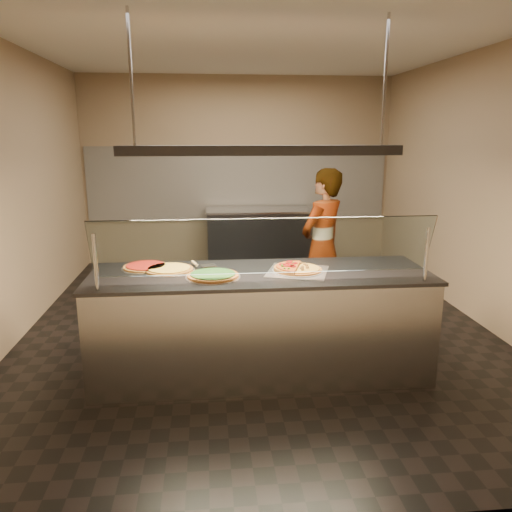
{
  "coord_description": "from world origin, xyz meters",
  "views": [
    {
      "loc": [
        -0.53,
        -5.27,
        2.07
      ],
      "look_at": [
        -0.1,
        -0.96,
        1.02
      ],
      "focal_mm": 35.0,
      "sensor_mm": 36.0,
      "label": 1
    }
  ],
  "objects": [
    {
      "name": "prep_table",
      "position": [
        0.28,
        2.55,
        0.47
      ],
      "size": [
        1.67,
        0.74,
        0.93
      ],
      "color": "#333338",
      "rests_on": "ground"
    },
    {
      "name": "wall_back",
      "position": [
        0.0,
        3.01,
        1.5
      ],
      "size": [
        5.0,
        0.02,
        3.0
      ],
      "primitive_type": "cube",
      "color": "tan",
      "rests_on": "ground"
    },
    {
      "name": "sneeze_guard",
      "position": [
        -0.09,
        -1.52,
        1.23
      ],
      "size": [
        2.66,
        0.18,
        0.54
      ],
      "color": "#B7B7BC",
      "rests_on": "serving_counter"
    },
    {
      "name": "pizza_spatula",
      "position": [
        -0.6,
        -0.96,
        0.96
      ],
      "size": [
        0.23,
        0.22,
        0.02
      ],
      "color": "#B7B7BC",
      "rests_on": "pizza_spinach"
    },
    {
      "name": "perforated_tray",
      "position": [
        0.23,
        -1.19,
        0.94
      ],
      "size": [
        0.63,
        0.63,
        0.01
      ],
      "color": "silver",
      "rests_on": "serving_counter"
    },
    {
      "name": "pizza_cheese",
      "position": [
        -0.87,
        -1.05,
        0.94
      ],
      "size": [
        0.44,
        0.44,
        0.03
      ],
      "color": "silver",
      "rests_on": "serving_counter"
    },
    {
      "name": "tile_band",
      "position": [
        0.0,
        2.98,
        1.3
      ],
      "size": [
        4.9,
        0.02,
        1.2
      ],
      "primitive_type": "cube",
      "color": "silver",
      "rests_on": "wall_back"
    },
    {
      "name": "lamp_rod_left",
      "position": [
        -1.09,
        -1.18,
        2.5
      ],
      "size": [
        0.02,
        0.02,
        1.01
      ],
      "primitive_type": "cylinder",
      "color": "#B7B7BC",
      "rests_on": "ceiling"
    },
    {
      "name": "heat_lamp_housing",
      "position": [
        -0.09,
        -1.18,
        1.95
      ],
      "size": [
        2.3,
        0.18,
        0.08
      ],
      "primitive_type": "cube",
      "color": "#333338",
      "rests_on": "ceiling"
    },
    {
      "name": "worker",
      "position": [
        0.74,
        0.06,
        0.86
      ],
      "size": [
        0.74,
        0.73,
        1.73
      ],
      "primitive_type": "imported",
      "rotation": [
        0.0,
        0.0,
        3.88
      ],
      "color": "#37323C",
      "rests_on": "ground"
    },
    {
      "name": "ground",
      "position": [
        0.0,
        0.0,
        -0.01
      ],
      "size": [
        5.0,
        6.0,
        0.02
      ],
      "primitive_type": "cube",
      "color": "black",
      "rests_on": "ground"
    },
    {
      "name": "ceiling",
      "position": [
        0.0,
        0.0,
        3.01
      ],
      "size": [
        5.0,
        6.0,
        0.02
      ],
      "primitive_type": "cube",
      "color": "silver",
      "rests_on": "wall_back"
    },
    {
      "name": "pizza_spinach",
      "position": [
        -0.49,
        -1.3,
        0.95
      ],
      "size": [
        0.46,
        0.46,
        0.03
      ],
      "color": "silver",
      "rests_on": "serving_counter"
    },
    {
      "name": "wall_left",
      "position": [
        -2.51,
        0.0,
        1.5
      ],
      "size": [
        0.02,
        6.0,
        3.0
      ],
      "primitive_type": "cube",
      "color": "tan",
      "rests_on": "ground"
    },
    {
      "name": "pizza_tomato",
      "position": [
        -1.08,
        -0.94,
        0.94
      ],
      "size": [
        0.42,
        0.42,
        0.03
      ],
      "color": "silver",
      "rests_on": "serving_counter"
    },
    {
      "name": "half_pizza_pepperoni",
      "position": [
        0.13,
        -1.19,
        0.96
      ],
      "size": [
        0.32,
        0.45,
        0.05
      ],
      "color": "brown",
      "rests_on": "perforated_tray"
    },
    {
      "name": "wall_front",
      "position": [
        0.0,
        -3.01,
        1.5
      ],
      "size": [
        5.0,
        0.02,
        3.0
      ],
      "primitive_type": "cube",
      "color": "tan",
      "rests_on": "ground"
    },
    {
      "name": "serving_counter",
      "position": [
        -0.09,
        -1.18,
        0.47
      ],
      "size": [
        2.9,
        0.94,
        0.93
      ],
      "color": "#B7B7BC",
      "rests_on": "ground"
    },
    {
      "name": "half_pizza_sausage",
      "position": [
        0.33,
        -1.19,
        0.96
      ],
      "size": [
        0.32,
        0.45,
        0.04
      ],
      "color": "brown",
      "rests_on": "perforated_tray"
    },
    {
      "name": "wall_right",
      "position": [
        2.51,
        0.0,
        1.5
      ],
      "size": [
        0.02,
        6.0,
        3.0
      ],
      "primitive_type": "cube",
      "color": "tan",
      "rests_on": "ground"
    },
    {
      "name": "lamp_rod_right",
      "position": [
        0.91,
        -1.18,
        2.5
      ],
      "size": [
        0.02,
        0.02,
        1.01
      ],
      "primitive_type": "cylinder",
      "color": "#B7B7BC",
      "rests_on": "ceiling"
    }
  ]
}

